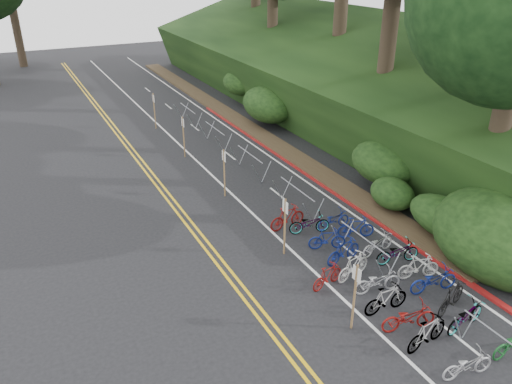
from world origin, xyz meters
TOP-DOWN VIEW (x-y plane):
  - ground at (0.00, 0.00)m, footprint 120.00×120.00m
  - road_markings at (0.63, 10.10)m, footprint 7.47×80.00m
  - red_curb at (5.70, 12.00)m, footprint 0.25×28.00m
  - embankment at (12.96, 19.04)m, footprint 14.30×48.14m
  - bike_rack_front at (3.17, -3.42)m, footprint 1.10×3.27m
  - bike_racks_rest at (3.00, 13.00)m, footprint 1.14×23.00m
  - signpost_near at (0.35, 0.12)m, footprint 0.08×0.40m
  - signposts_rest at (0.60, 14.00)m, footprint 0.08×18.40m
  - bike_front at (0.91, 2.36)m, footprint 0.78×1.58m
  - bike_valet at (3.00, 1.53)m, footprint 3.35×11.61m

SIDE VIEW (x-z plane):
  - ground at x=0.00m, z-range 0.00..0.00m
  - road_markings at x=0.63m, z-range 0.00..0.01m
  - red_curb at x=5.70m, z-range 0.00..0.10m
  - bike_front at x=0.91m, z-range 0.00..0.91m
  - bike_valet at x=3.00m, z-range -0.05..1.04m
  - bike_rack_front at x=3.17m, z-range 0.27..1.35m
  - bike_racks_rest at x=3.00m, z-range 0.27..1.44m
  - signpost_near at x=0.35m, z-range 0.18..2.64m
  - signposts_rest at x=0.60m, z-range 0.18..2.68m
  - embankment at x=12.96m, z-range -1.99..7.12m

